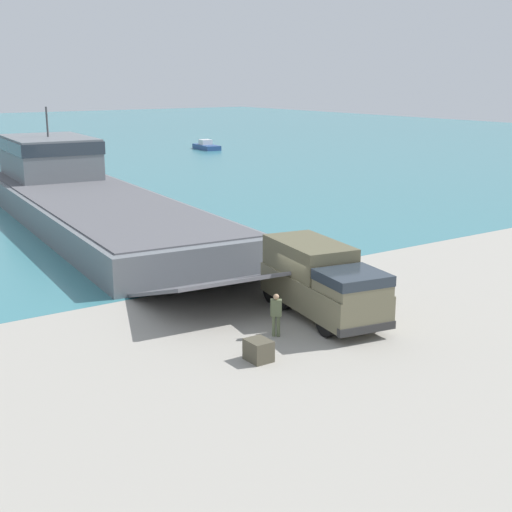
{
  "coord_description": "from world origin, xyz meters",
  "views": [
    {
      "loc": [
        -18.35,
        -22.84,
        9.9
      ],
      "look_at": [
        0.16,
        3.89,
        1.71
      ],
      "focal_mm": 50.0,
      "sensor_mm": 36.0,
      "label": 1
    }
  ],
  "objects_px": {
    "moored_boat_b": "(206,146)",
    "soldier_on_ramp": "(276,312)",
    "cargo_crate": "(259,350)",
    "landing_craft": "(80,192)",
    "military_truck": "(322,280)"
  },
  "relations": [
    {
      "from": "soldier_on_ramp",
      "to": "cargo_crate",
      "type": "height_order",
      "value": "soldier_on_ramp"
    },
    {
      "from": "soldier_on_ramp",
      "to": "cargo_crate",
      "type": "bearing_deg",
      "value": 166.78
    },
    {
      "from": "moored_boat_b",
      "to": "soldier_on_ramp",
      "type": "bearing_deg",
      "value": 68.34
    },
    {
      "from": "moored_boat_b",
      "to": "cargo_crate",
      "type": "relative_size",
      "value": 6.02
    },
    {
      "from": "moored_boat_b",
      "to": "landing_craft",
      "type": "bearing_deg",
      "value": 55.82
    },
    {
      "from": "soldier_on_ramp",
      "to": "cargo_crate",
      "type": "relative_size",
      "value": 1.86
    },
    {
      "from": "landing_craft",
      "to": "cargo_crate",
      "type": "bearing_deg",
      "value": -94.24
    },
    {
      "from": "moored_boat_b",
      "to": "cargo_crate",
      "type": "height_order",
      "value": "moored_boat_b"
    },
    {
      "from": "military_truck",
      "to": "cargo_crate",
      "type": "relative_size",
      "value": 7.81
    },
    {
      "from": "military_truck",
      "to": "moored_boat_b",
      "type": "height_order",
      "value": "military_truck"
    },
    {
      "from": "landing_craft",
      "to": "cargo_crate",
      "type": "xyz_separation_m",
      "value": [
        -4.94,
        -29.7,
        -1.43
      ]
    },
    {
      "from": "military_truck",
      "to": "landing_craft",
      "type": "bearing_deg",
      "value": -170.22
    },
    {
      "from": "soldier_on_ramp",
      "to": "landing_craft",
      "type": "bearing_deg",
      "value": 31.12
    },
    {
      "from": "landing_craft",
      "to": "military_truck",
      "type": "xyz_separation_m",
      "value": [
        0.07,
        -27.19,
        -0.24
      ]
    },
    {
      "from": "soldier_on_ramp",
      "to": "moored_boat_b",
      "type": "distance_m",
      "value": 75.05
    }
  ]
}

